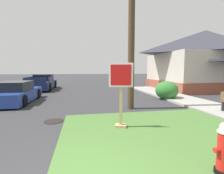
% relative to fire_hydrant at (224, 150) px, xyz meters
% --- Properties ---
extents(grass_corner_patch, '(5.76, 5.21, 0.08)m').
position_rel_fire_hydrant_xyz_m(grass_corner_patch, '(-0.17, 1.79, -0.48)').
color(grass_corner_patch, '#477033').
rests_on(grass_corner_patch, ground).
extents(sidewalk_strip, '(2.20, 16.99, 0.12)m').
position_rel_fire_hydrant_xyz_m(sidewalk_strip, '(3.90, 6.04, -0.46)').
color(sidewalk_strip, '#9E9B93').
rests_on(sidewalk_strip, ground).
extents(fire_hydrant, '(0.38, 0.34, 0.93)m').
position_rel_fire_hydrant_xyz_m(fire_hydrant, '(0.00, 0.00, 0.00)').
color(fire_hydrant, black).
rests_on(fire_hydrant, grass_corner_patch).
extents(stop_sign, '(0.72, 0.38, 2.05)m').
position_rel_fire_hydrant_xyz_m(stop_sign, '(-1.21, 2.66, 0.56)').
color(stop_sign, tan).
rests_on(stop_sign, grass_corner_patch).
extents(manhole_cover, '(0.70, 0.70, 0.02)m').
position_rel_fire_hydrant_xyz_m(manhole_cover, '(-3.46, 3.93, -0.51)').
color(manhole_cover, black).
rests_on(manhole_cover, ground).
extents(parked_sedan_blue, '(1.94, 4.44, 1.25)m').
position_rel_fire_hydrant_xyz_m(parked_sedan_blue, '(-6.19, 8.14, 0.02)').
color(parked_sedan_blue, '#233D93').
rests_on(parked_sedan_blue, ground).
extents(pickup_truck_navy, '(2.17, 5.48, 1.48)m').
position_rel_fire_hydrant_xyz_m(pickup_truck_navy, '(-6.18, 14.82, 0.10)').
color(pickup_truck_navy, '#19234C').
rests_on(pickup_truck_navy, ground).
extents(utility_pole, '(1.34, 0.31, 9.54)m').
position_rel_fire_hydrant_xyz_m(utility_pole, '(-0.04, 5.36, 4.39)').
color(utility_pole, '#4C3823').
rests_on(utility_pole, ground).
extents(corner_house, '(9.91, 8.72, 5.82)m').
position_rel_fire_hydrant_xyz_m(corner_house, '(9.77, 12.29, 2.47)').
color(corner_house, brown).
rests_on(corner_house, ground).
extents(shrub_by_curb, '(1.45, 1.45, 1.20)m').
position_rel_fire_hydrant_xyz_m(shrub_by_curb, '(3.04, 7.45, 0.08)').
color(shrub_by_curb, '#31732F').
rests_on(shrub_by_curb, ground).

